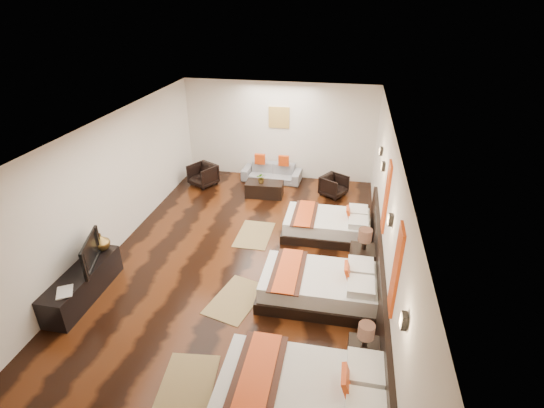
% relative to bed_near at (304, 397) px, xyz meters
% --- Properties ---
extents(floor, '(5.50, 9.50, 0.01)m').
position_rel_bed_near_xyz_m(floor, '(-1.70, 2.94, -0.30)').
color(floor, black).
rests_on(floor, ground).
extents(ceiling, '(5.50, 9.50, 0.01)m').
position_rel_bed_near_xyz_m(ceiling, '(-1.70, 2.94, 2.50)').
color(ceiling, white).
rests_on(ceiling, floor).
extents(back_wall, '(5.50, 0.01, 2.80)m').
position_rel_bed_near_xyz_m(back_wall, '(-1.70, 7.69, 1.10)').
color(back_wall, silver).
rests_on(back_wall, floor).
extents(left_wall, '(0.01, 9.50, 2.80)m').
position_rel_bed_near_xyz_m(left_wall, '(-4.45, 2.94, 1.10)').
color(left_wall, silver).
rests_on(left_wall, floor).
extents(right_wall, '(0.01, 9.50, 2.80)m').
position_rel_bed_near_xyz_m(right_wall, '(1.05, 2.94, 1.10)').
color(right_wall, silver).
rests_on(right_wall, floor).
extents(headboard_panel, '(0.08, 6.60, 0.90)m').
position_rel_bed_near_xyz_m(headboard_panel, '(1.01, 2.14, 0.15)').
color(headboard_panel, black).
rests_on(headboard_panel, floor).
extents(bed_near, '(2.26, 1.42, 0.86)m').
position_rel_bed_near_xyz_m(bed_near, '(0.00, 0.00, 0.00)').
color(bed_near, black).
rests_on(bed_near, floor).
extents(bed_mid, '(2.10, 1.32, 0.80)m').
position_rel_bed_near_xyz_m(bed_mid, '(-0.00, 2.32, -0.02)').
color(bed_mid, black).
rests_on(bed_mid, floor).
extents(bed_far, '(1.96, 1.23, 0.75)m').
position_rel_bed_near_xyz_m(bed_far, '(-0.00, 4.54, -0.04)').
color(bed_far, black).
rests_on(bed_far, floor).
extents(nightstand_a, '(0.44, 0.44, 0.87)m').
position_rel_bed_near_xyz_m(nightstand_a, '(0.75, 0.85, 0.01)').
color(nightstand_a, black).
rests_on(nightstand_a, floor).
extents(nightstand_b, '(0.50, 0.50, 0.98)m').
position_rel_bed_near_xyz_m(nightstand_b, '(0.75, 3.26, 0.05)').
color(nightstand_b, black).
rests_on(nightstand_b, floor).
extents(jute_mat_near, '(0.88, 1.28, 0.01)m').
position_rel_bed_near_xyz_m(jute_mat_near, '(-1.66, 0.05, -0.29)').
color(jute_mat_near, olive).
rests_on(jute_mat_near, floor).
extents(jute_mat_mid, '(1.03, 1.35, 0.01)m').
position_rel_bed_near_xyz_m(jute_mat_mid, '(-1.47, 1.99, -0.29)').
color(jute_mat_mid, olive).
rests_on(jute_mat_mid, floor).
extents(jute_mat_far, '(0.76, 1.21, 0.01)m').
position_rel_bed_near_xyz_m(jute_mat_far, '(-1.65, 4.22, -0.29)').
color(jute_mat_far, olive).
rests_on(jute_mat_far, floor).
extents(tv_console, '(0.50, 1.80, 0.55)m').
position_rel_bed_near_xyz_m(tv_console, '(-4.20, 1.56, -0.02)').
color(tv_console, black).
rests_on(tv_console, floor).
extents(tv, '(0.41, 0.96, 0.56)m').
position_rel_bed_near_xyz_m(tv, '(-4.15, 1.76, 0.53)').
color(tv, black).
rests_on(tv, tv_console).
extents(book, '(0.39, 0.42, 0.03)m').
position_rel_bed_near_xyz_m(book, '(-4.20, 0.93, 0.27)').
color(book, black).
rests_on(book, tv_console).
extents(figurine, '(0.37, 0.37, 0.34)m').
position_rel_bed_near_xyz_m(figurine, '(-4.20, 2.30, 0.43)').
color(figurine, brown).
rests_on(figurine, tv_console).
extents(sofa, '(1.74, 0.75, 0.50)m').
position_rel_bed_near_xyz_m(sofa, '(-1.84, 7.29, -0.05)').
color(sofa, gray).
rests_on(sofa, floor).
extents(armchair_left, '(0.91, 0.91, 0.62)m').
position_rel_bed_near_xyz_m(armchair_left, '(-3.71, 6.61, 0.01)').
color(armchair_left, black).
rests_on(armchair_left, floor).
extents(armchair_right, '(0.85, 0.84, 0.57)m').
position_rel_bed_near_xyz_m(armchair_right, '(0.01, 6.64, -0.01)').
color(armchair_right, black).
rests_on(armchair_right, floor).
extents(coffee_table, '(1.02, 0.55, 0.40)m').
position_rel_bed_near_xyz_m(coffee_table, '(-1.84, 6.24, -0.10)').
color(coffee_table, black).
rests_on(coffee_table, floor).
extents(table_plant, '(0.29, 0.27, 0.28)m').
position_rel_bed_near_xyz_m(table_plant, '(-1.91, 6.21, 0.25)').
color(table_plant, '#26581D').
rests_on(table_plant, coffee_table).
extents(orange_panel_a, '(0.04, 0.40, 1.30)m').
position_rel_bed_near_xyz_m(orange_panel_a, '(1.03, 1.04, 1.40)').
color(orange_panel_a, '#D86014').
rests_on(orange_panel_a, right_wall).
extents(orange_panel_b, '(0.04, 0.40, 1.30)m').
position_rel_bed_near_xyz_m(orange_panel_b, '(1.03, 3.24, 1.40)').
color(orange_panel_b, '#D86014').
rests_on(orange_panel_b, right_wall).
extents(sconce_near, '(0.07, 0.12, 0.18)m').
position_rel_bed_near_xyz_m(sconce_near, '(1.01, -0.06, 1.55)').
color(sconce_near, black).
rests_on(sconce_near, right_wall).
extents(sconce_mid, '(0.07, 0.12, 0.18)m').
position_rel_bed_near_xyz_m(sconce_mid, '(1.01, 2.14, 1.55)').
color(sconce_mid, black).
rests_on(sconce_mid, right_wall).
extents(sconce_far, '(0.07, 0.12, 0.18)m').
position_rel_bed_near_xyz_m(sconce_far, '(1.01, 4.34, 1.55)').
color(sconce_far, black).
rests_on(sconce_far, right_wall).
extents(sconce_lounge, '(0.07, 0.12, 0.18)m').
position_rel_bed_near_xyz_m(sconce_lounge, '(1.01, 5.24, 1.55)').
color(sconce_lounge, black).
rests_on(sconce_lounge, right_wall).
extents(gold_artwork, '(0.60, 0.04, 0.60)m').
position_rel_bed_near_xyz_m(gold_artwork, '(-1.70, 7.67, 1.50)').
color(gold_artwork, '#AD873F').
rests_on(gold_artwork, back_wall).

